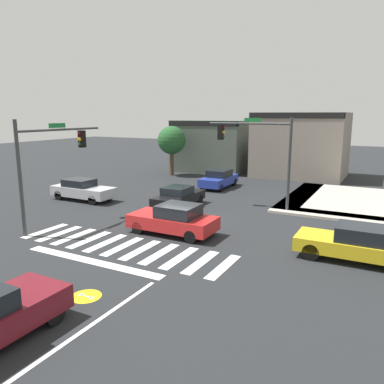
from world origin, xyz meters
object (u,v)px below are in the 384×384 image
object	(u,v)px
car_silver	(83,190)
traffic_signal_southwest	(51,154)
traffic_signal_northeast	(258,145)
car_red	(174,219)
car_blue	(219,179)
roadside_tree	(172,141)
car_yellow	(358,243)
car_black	(179,197)

from	to	relation	value
car_silver	traffic_signal_southwest	bearing A→B (deg)	-59.25
traffic_signal_southwest	traffic_signal_northeast	bearing A→B (deg)	-43.43
traffic_signal_southwest	car_red	bearing A→B (deg)	-74.45
traffic_signal_northeast	car_blue	bearing A→B (deg)	-46.84
roadside_tree	car_yellow	bearing A→B (deg)	-40.60
car_black	car_red	bearing A→B (deg)	27.62
car_blue	car_black	size ratio (longest dim) A/B	1.00
car_red	car_black	distance (m)	5.52
traffic_signal_southwest	car_silver	distance (m)	6.89
car_blue	roadside_tree	world-z (taller)	roadside_tree
car_red	traffic_signal_northeast	bearing A→B (deg)	-105.44
car_black	car_blue	bearing A→B (deg)	-176.99
car_yellow	roadside_tree	xyz separation A→B (m)	(-17.98, 15.41, 2.61)
traffic_signal_northeast	car_yellow	bearing A→B (deg)	134.77
traffic_signal_southwest	car_red	distance (m)	7.24
car_black	traffic_signal_northeast	bearing A→B (deg)	114.37
traffic_signal_northeast	car_blue	size ratio (longest dim) A/B	1.36
car_blue	car_yellow	xyz separation A→B (m)	(11.31, -11.69, 0.02)
car_blue	car_yellow	world-z (taller)	car_yellow
car_yellow	car_silver	bearing A→B (deg)	-9.95
traffic_signal_southwest	car_silver	size ratio (longest dim) A/B	1.24
car_red	car_blue	xyz separation A→B (m)	(-2.94, 12.09, -0.01)
car_yellow	car_black	xyz separation A→B (m)	(-10.93, 4.49, -0.07)
traffic_signal_southwest	car_black	distance (m)	8.26
traffic_signal_northeast	car_silver	xyz separation A→B (m)	(-11.35, -3.39, -3.24)
traffic_signal_northeast	traffic_signal_southwest	bearing A→B (deg)	46.57
traffic_signal_southwest	car_black	size ratio (longest dim) A/B	1.36
car_silver	roadside_tree	size ratio (longest dim) A/B	0.96
traffic_signal_southwest	car_yellow	world-z (taller)	traffic_signal_southwest
car_silver	car_black	size ratio (longest dim) A/B	1.09
car_yellow	traffic_signal_northeast	bearing A→B (deg)	-45.23
traffic_signal_southwest	traffic_signal_northeast	size ratio (longest dim) A/B	1.00
car_black	roadside_tree	bearing A→B (deg)	-147.17
traffic_signal_southwest	car_blue	bearing A→B (deg)	-13.63
car_blue	car_black	world-z (taller)	car_blue
traffic_signal_northeast	car_silver	size ratio (longest dim) A/B	1.25
car_silver	roadside_tree	xyz separation A→B (m)	(-0.17, 12.29, 2.63)
car_blue	car_yellow	size ratio (longest dim) A/B	0.90
car_black	car_silver	bearing A→B (deg)	-78.76
traffic_signal_southwest	car_blue	world-z (taller)	traffic_signal_southwest
car_black	car_yellow	bearing A→B (deg)	67.67
traffic_signal_southwest	car_red	world-z (taller)	traffic_signal_southwest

